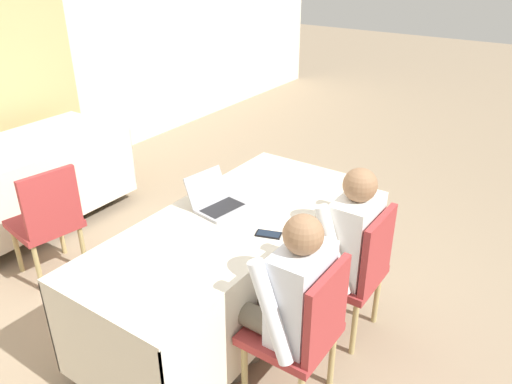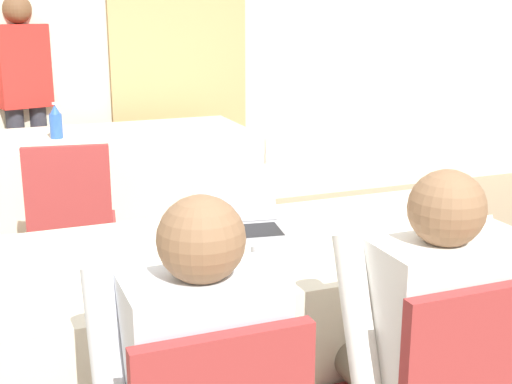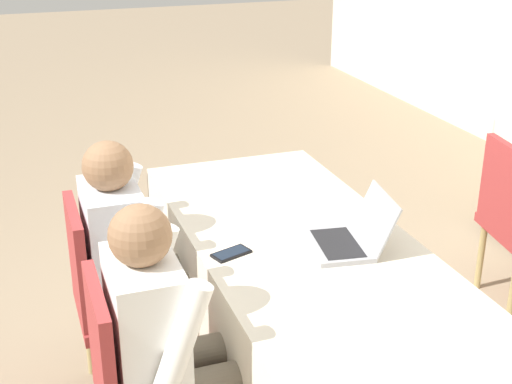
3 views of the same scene
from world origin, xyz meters
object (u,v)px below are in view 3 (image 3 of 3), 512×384
at_px(cell_phone, 231,253).
at_px(chair_near_left, 112,294).
at_px(person_checkered_shirt, 134,256).
at_px(laptop, 349,237).
at_px(person_white_shirt, 170,341).

distance_m(cell_phone, chair_near_left, 0.59).
bearing_deg(person_checkered_shirt, laptop, -117.66).
relative_size(laptop, person_checkered_shirt, 0.30).
relative_size(person_checkered_shirt, person_white_shirt, 1.00).
bearing_deg(person_white_shirt, cell_phone, -43.68).
height_order(cell_phone, person_checkered_shirt, person_checkered_shirt).
distance_m(person_checkered_shirt, person_white_shirt, 0.65).
xyz_separation_m(laptop, cell_phone, (-0.09, -0.45, -0.04)).
relative_size(chair_near_left, person_white_shirt, 0.78).
relative_size(cell_phone, person_white_shirt, 0.14).
bearing_deg(person_white_shirt, chair_near_left, 9.01).
distance_m(chair_near_left, person_white_shirt, 0.68).
distance_m(cell_phone, person_white_shirt, 0.48).
bearing_deg(person_white_shirt, person_checkered_shirt, 0.00).
height_order(laptop, person_checkered_shirt, person_checkered_shirt).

